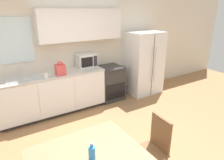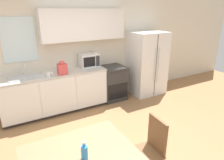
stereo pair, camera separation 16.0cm
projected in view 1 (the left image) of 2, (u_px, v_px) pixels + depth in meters
The scene contains 11 objects.
ground_plane at pixel (103, 153), 3.34m from camera, with size 12.00×12.00×0.00m, color #9E7047.
wall_back at pixel (60, 47), 4.58m from camera, with size 12.00×0.38×2.70m.
kitchen_counter at pixel (54, 94), 4.50m from camera, with size 2.34×0.63×0.94m.
oven_range at pixel (110, 83), 5.25m from camera, with size 0.63×0.63×0.88m.
refrigerator at pixel (143, 63), 5.57m from camera, with size 0.94×0.81×1.71m.
kitchen_sink at pixel (23, 78), 4.06m from camera, with size 0.69×0.38×0.26m.
microwave at pixel (86, 61), 4.83m from camera, with size 0.45×0.32×0.32m.
coffee_mug at pixel (47, 75), 4.11m from camera, with size 0.13×0.09×0.09m.
grocery_bag_0 at pixel (60, 69), 4.24m from camera, with size 0.20×0.17×0.31m.
dining_chair_side at pixel (155, 144), 2.73m from camera, with size 0.43×0.43×0.93m.
drink_bottle at pixel (92, 153), 2.11m from camera, with size 0.07×0.07×0.22m.
Camera 1 is at (-1.31, -2.40, 2.29)m, focal length 32.00 mm.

